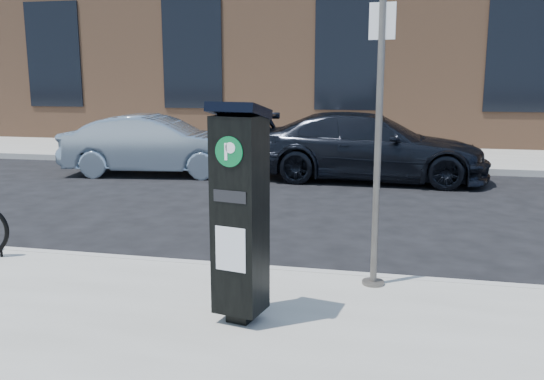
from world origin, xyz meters
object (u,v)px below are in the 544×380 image
(sign_pole, at_px, (378,148))
(car_dark, at_px, (369,147))
(car_silver, at_px, (156,145))
(parking_kiosk, at_px, (240,212))

(sign_pole, relative_size, car_dark, 0.56)
(sign_pole, distance_m, car_silver, 8.63)
(car_silver, bearing_deg, sign_pole, -149.29)
(sign_pole, bearing_deg, car_silver, 135.87)
(sign_pole, relative_size, car_silver, 0.68)
(parking_kiosk, distance_m, car_dark, 8.25)
(sign_pole, height_order, car_dark, sign_pole)
(sign_pole, xyz_separation_m, car_silver, (-5.35, 6.72, -0.87))
(parking_kiosk, height_order, sign_pole, sign_pole)
(sign_pole, height_order, car_silver, sign_pole)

